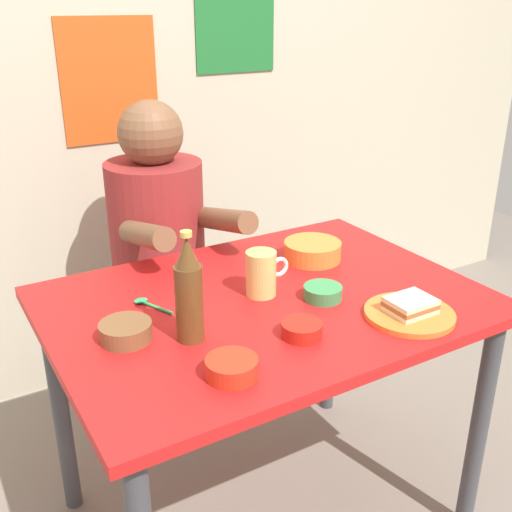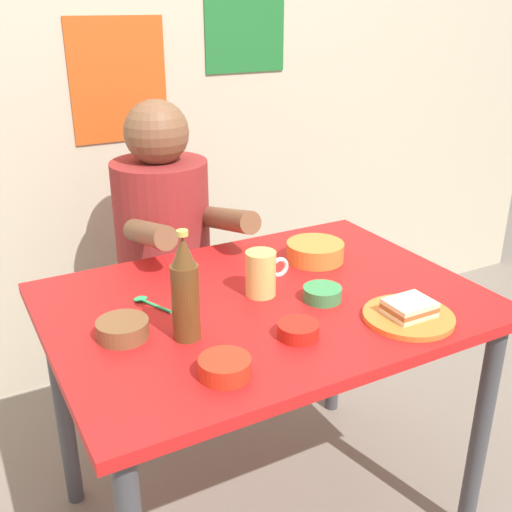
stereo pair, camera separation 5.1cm
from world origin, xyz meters
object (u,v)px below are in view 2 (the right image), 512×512
object	(u,v)px
beer_bottle	(185,291)
soup_bowl_orange	(315,251)
stool	(169,328)
plate_orange	(408,317)
dining_table	(265,329)
sandwich	(409,308)
person_seated	(163,222)
beer_mug	(261,273)

from	to	relation	value
beer_bottle	soup_bowl_orange	bearing A→B (deg)	24.96
stool	plate_orange	size ratio (longest dim) A/B	2.05
dining_table	beer_bottle	xyz separation A→B (m)	(-0.26, -0.09, 0.21)
beer_bottle	soup_bowl_orange	distance (m)	0.57
stool	dining_table	bearing A→B (deg)	-85.78
stool	sandwich	world-z (taller)	sandwich
person_seated	stool	bearing A→B (deg)	90.00
stool	person_seated	bearing A→B (deg)	-90.00
plate_orange	beer_bottle	size ratio (longest dim) A/B	0.84
sandwich	beer_bottle	distance (m)	0.54
person_seated	soup_bowl_orange	size ratio (longest dim) A/B	4.23
beer_mug	person_seated	bearing A→B (deg)	94.50
beer_mug	soup_bowl_orange	world-z (taller)	beer_mug
sandwich	beer_mug	size ratio (longest dim) A/B	0.87
beer_mug	plate_orange	bearing A→B (deg)	-49.59
stool	soup_bowl_orange	world-z (taller)	soup_bowl_orange
sandwich	beer_bottle	world-z (taller)	beer_bottle
person_seated	soup_bowl_orange	world-z (taller)	person_seated
stool	beer_bottle	size ratio (longest dim) A/B	1.72
person_seated	beer_bottle	bearing A→B (deg)	-106.43
person_seated	plate_orange	xyz separation A→B (m)	(0.29, -0.88, -0.02)
dining_table	beer_mug	bearing A→B (deg)	89.20
beer_mug	beer_bottle	bearing A→B (deg)	-156.09
dining_table	beer_bottle	bearing A→B (deg)	-160.83
stool	beer_bottle	bearing A→B (deg)	-106.19
soup_bowl_orange	dining_table	bearing A→B (deg)	-149.71
stool	beer_mug	bearing A→B (deg)	-85.58
dining_table	stool	distance (m)	0.70
person_seated	beer_mug	bearing A→B (deg)	-85.50
soup_bowl_orange	plate_orange	bearing A→B (deg)	-90.72
person_seated	beer_bottle	world-z (taller)	person_seated
stool	person_seated	distance (m)	0.42
plate_orange	dining_table	bearing A→B (deg)	132.96
plate_orange	soup_bowl_orange	xyz separation A→B (m)	(0.01, 0.41, 0.02)
stool	person_seated	xyz separation A→B (m)	(0.00, -0.01, 0.42)
soup_bowl_orange	beer_bottle	bearing A→B (deg)	-155.04
beer_bottle	sandwich	bearing A→B (deg)	-19.43
sandwich	beer_mug	xyz separation A→B (m)	(-0.25, 0.29, 0.03)
person_seated	beer_mug	size ratio (longest dim) A/B	5.71
stool	soup_bowl_orange	xyz separation A→B (m)	(0.30, -0.48, 0.42)
dining_table	sandwich	xyz separation A→B (m)	(0.25, -0.27, 0.13)
stool	plate_orange	world-z (taller)	plate_orange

